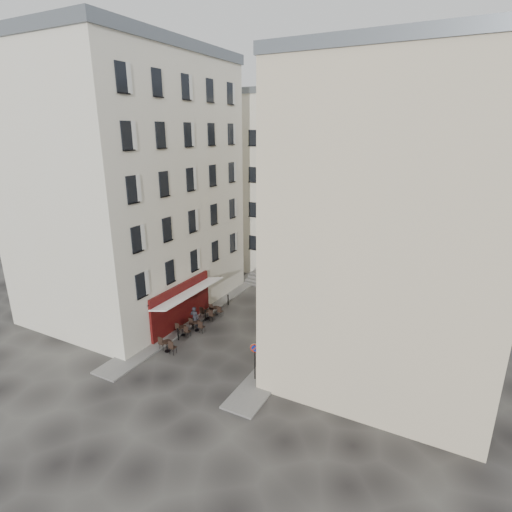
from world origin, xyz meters
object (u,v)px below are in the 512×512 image
Objects in this scene: bistro_table_b at (183,330)px; pedestrian at (195,318)px; no_parking_sign at (255,355)px; bistro_table_a at (168,345)px.

bistro_table_b is 0.68× the size of pedestrian.
bistro_table_a is at bearing 166.50° from no_parking_sign.
pedestrian is at bearing 82.10° from bistro_table_b.
bistro_table_b is (-0.49, 2.37, -0.05)m from bistro_table_a.
pedestrian is (-7.23, 3.78, -0.86)m from no_parking_sign.
no_parking_sign is at bearing -18.82° from bistro_table_b.
bistro_table_a is at bearing -78.31° from bistro_table_b.
pedestrian is (0.17, 1.25, 0.47)m from bistro_table_b.
bistro_table_a is 1.11× the size of bistro_table_b.
bistro_table_b is at bearing 74.27° from pedestrian.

